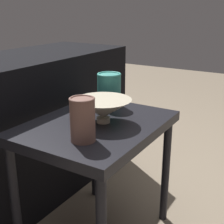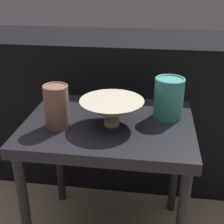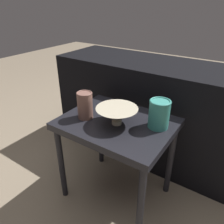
{
  "view_description": "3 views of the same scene",
  "coord_description": "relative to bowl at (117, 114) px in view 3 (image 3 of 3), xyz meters",
  "views": [
    {
      "loc": [
        -0.96,
        -0.66,
        0.99
      ],
      "look_at": [
        0.04,
        -0.05,
        0.59
      ],
      "focal_mm": 50.0,
      "sensor_mm": 36.0,
      "label": 1
    },
    {
      "loc": [
        0.16,
        -1.01,
        1.06
      ],
      "look_at": [
        0.01,
        -0.02,
        0.6
      ],
      "focal_mm": 50.0,
      "sensor_mm": 36.0,
      "label": 2
    },
    {
      "loc": [
        0.56,
        -0.88,
        1.16
      ],
      "look_at": [
        -0.01,
        -0.03,
        0.62
      ],
      "focal_mm": 35.0,
      "sensor_mm": 36.0,
      "label": 3
    }
  ],
  "objects": [
    {
      "name": "vase_textured_left",
      "position": [
        -0.19,
        -0.04,
        0.02
      ],
      "size": [
        0.09,
        0.09,
        0.15
      ],
      "color": "brown",
      "rests_on": "table"
    },
    {
      "name": "table",
      "position": [
        -0.01,
        0.03,
        -0.13
      ],
      "size": [
        0.61,
        0.47,
        0.55
      ],
      "color": "black",
      "rests_on": "ground_plane"
    },
    {
      "name": "ground_plane",
      "position": [
        -0.01,
        0.03,
        -0.61
      ],
      "size": [
        8.0,
        8.0,
        0.0
      ],
      "primitive_type": "plane",
      "color": "#7F705B"
    },
    {
      "name": "vase_colorful_right",
      "position": [
        0.2,
        0.1,
        0.02
      ],
      "size": [
        0.11,
        0.11,
        0.15
      ],
      "color": "teal",
      "rests_on": "table"
    },
    {
      "name": "couch_backdrop",
      "position": [
        -0.01,
        0.57,
        -0.23
      ],
      "size": [
        1.53,
        0.5,
        0.75
      ],
      "color": "black",
      "rests_on": "ground_plane"
    },
    {
      "name": "bowl",
      "position": [
        0.0,
        0.0,
        0.0
      ],
      "size": [
        0.22,
        0.22,
        0.1
      ],
      "color": "#B2A88E",
      "rests_on": "table"
    }
  ]
}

